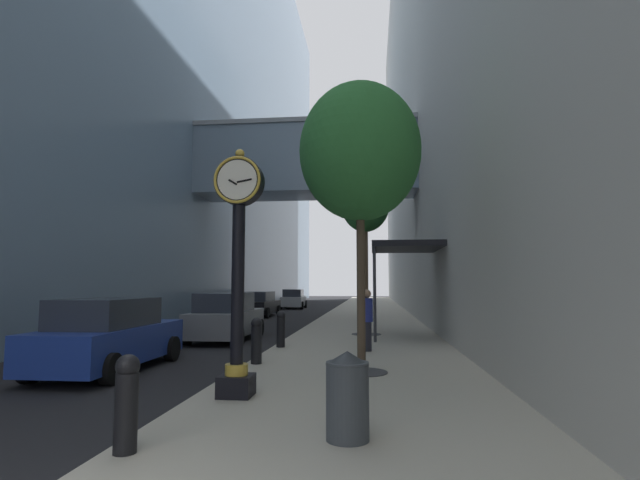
# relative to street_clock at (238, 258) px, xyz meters

# --- Properties ---
(ground_plane) EXTENTS (110.00, 110.00, 0.00)m
(ground_plane) POSITION_rel_street_clock_xyz_m (-0.73, 21.55, -2.44)
(ground_plane) COLOR black
(ground_plane) RESTS_ON ground
(sidewalk_right) EXTENTS (5.39, 80.00, 0.14)m
(sidewalk_right) POSITION_rel_street_clock_xyz_m (1.97, 24.55, -2.37)
(sidewalk_right) COLOR #ADA593
(sidewalk_right) RESTS_ON ground
(building_block_left) EXTENTS (21.21, 80.00, 38.29)m
(building_block_left) POSITION_rel_street_clock_xyz_m (-11.69, 24.51, 16.64)
(building_block_left) COLOR #758EA8
(building_block_left) RESTS_ON ground
(building_block_right) EXTENTS (9.00, 80.00, 35.21)m
(building_block_right) POSITION_rel_street_clock_xyz_m (9.16, 24.55, 15.16)
(building_block_right) COLOR #B7B2A8
(building_block_right) RESTS_ON ground
(street_clock) EXTENTS (0.84, 0.55, 4.20)m
(street_clock) POSITION_rel_street_clock_xyz_m (0.00, 0.00, 0.00)
(street_clock) COLOR black
(street_clock) RESTS_ON sidewalk_right
(bollard_nearest) EXTENTS (0.27, 0.27, 1.07)m
(bollard_nearest) POSITION_rel_street_clock_xyz_m (-0.46, -2.77, -1.74)
(bollard_nearest) COLOR black
(bollard_nearest) RESTS_ON sidewalk_right
(bollard_third) EXTENTS (0.27, 0.27, 1.07)m
(bollard_third) POSITION_rel_street_clock_xyz_m (-0.46, 3.31, -1.74)
(bollard_third) COLOR black
(bollard_third) RESTS_ON sidewalk_right
(bollard_fourth) EXTENTS (0.27, 0.27, 1.07)m
(bollard_fourth) POSITION_rel_street_clock_xyz_m (-0.46, 6.35, -1.74)
(bollard_fourth) COLOR black
(bollard_fourth) RESTS_ON sidewalk_right
(street_tree_near) EXTENTS (2.67, 2.67, 6.32)m
(street_tree_near) POSITION_rel_street_clock_xyz_m (2.03, 2.44, 2.46)
(street_tree_near) COLOR #333335
(street_tree_near) RESTS_ON sidewalk_right
(street_tree_mid_near) EXTENTS (1.85, 1.85, 5.98)m
(street_tree_mid_near) POSITION_rel_street_clock_xyz_m (2.03, 10.31, 2.54)
(street_tree_mid_near) COLOR #333335
(street_tree_mid_near) RESTS_ON sidewalk_right
(trash_bin) EXTENTS (0.53, 0.53, 1.05)m
(trash_bin) POSITION_rel_street_clock_xyz_m (1.96, -2.06, -1.76)
(trash_bin) COLOR #383D42
(trash_bin) RESTS_ON sidewalk_right
(pedestrian_walking) EXTENTS (0.47, 0.47, 1.72)m
(pedestrian_walking) POSITION_rel_street_clock_xyz_m (2.11, 5.77, -1.39)
(pedestrian_walking) COLOR #23232D
(pedestrian_walking) RESTS_ON sidewalk_right
(storefront_awning) EXTENTS (2.40, 3.60, 3.30)m
(storefront_awning) POSITION_rel_street_clock_xyz_m (3.42, 9.51, 0.84)
(storefront_awning) COLOR black
(storefront_awning) RESTS_ON sidewalk_right
(car_blue_near) EXTENTS (1.99, 4.55, 1.67)m
(car_blue_near) POSITION_rel_street_clock_xyz_m (-3.80, 2.73, -1.63)
(car_blue_near) COLOR navy
(car_blue_near) RESTS_ON ground
(car_black_mid) EXTENTS (2.16, 4.67, 1.56)m
(car_black_mid) POSITION_rel_street_clock_xyz_m (-4.87, 21.92, -1.68)
(car_black_mid) COLOR black
(car_black_mid) RESTS_ON ground
(car_grey_far) EXTENTS (2.03, 4.72, 1.70)m
(car_grey_far) POSITION_rel_street_clock_xyz_m (-3.00, 9.15, -1.62)
(car_grey_far) COLOR slate
(car_grey_far) RESTS_ON ground
(car_silver_trailing) EXTENTS (2.05, 4.09, 1.60)m
(car_silver_trailing) POSITION_rel_street_clock_xyz_m (-4.31, 32.12, -1.66)
(car_silver_trailing) COLOR #B7BABF
(car_silver_trailing) RESTS_ON ground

